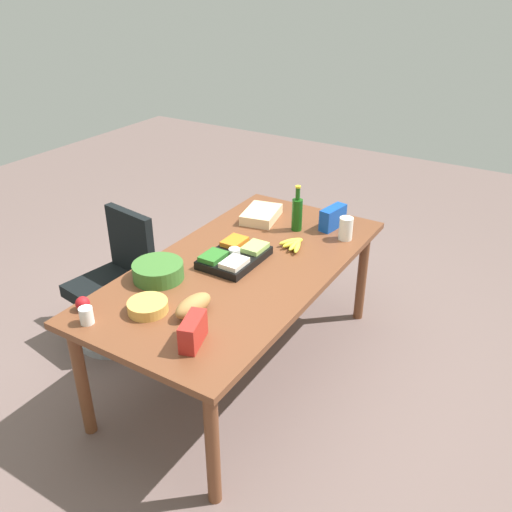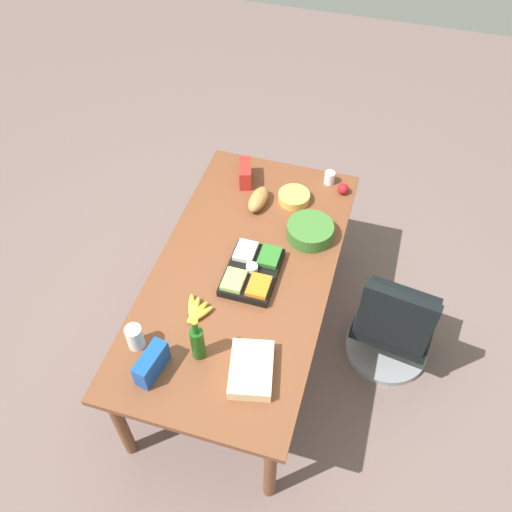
{
  "view_description": "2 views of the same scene",
  "coord_description": "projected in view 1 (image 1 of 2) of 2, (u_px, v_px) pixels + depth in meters",
  "views": [
    {
      "loc": [
        2.39,
        1.57,
        2.37
      ],
      "look_at": [
        -0.04,
        0.08,
        0.84
      ],
      "focal_mm": 38.04,
      "sensor_mm": 36.0,
      "label": 1
    },
    {
      "loc": [
        -1.95,
        -0.66,
        3.33
      ],
      "look_at": [
        0.11,
        -0.05,
        0.81
      ],
      "focal_mm": 38.41,
      "sensor_mm": 36.0,
      "label": 2
    }
  ],
  "objects": [
    {
      "name": "ground_plane",
      "position": [
        243.0,
        365.0,
        3.64
      ],
      "size": [
        10.0,
        10.0,
        0.0
      ],
      "primitive_type": "plane",
      "color": "#6E5955"
    },
    {
      "name": "conference_table",
      "position": [
        242.0,
        275.0,
        3.31
      ],
      "size": [
        2.06,
        1.06,
        0.78
      ],
      "color": "brown",
      "rests_on": "ground"
    },
    {
      "name": "office_chair",
      "position": [
        117.0,
        292.0,
        3.81
      ],
      "size": [
        0.56,
        0.56,
        0.91
      ],
      "color": "gray",
      "rests_on": "ground"
    },
    {
      "name": "paper_cup",
      "position": [
        86.0,
        316.0,
        2.72
      ],
      "size": [
        0.09,
        0.09,
        0.09
      ],
      "primitive_type": "cylinder",
      "rotation": [
        0.0,
        0.0,
        0.31
      ],
      "color": "white",
      "rests_on": "conference_table"
    },
    {
      "name": "wine_bottle",
      "position": [
        297.0,
        213.0,
        3.65
      ],
      "size": [
        0.08,
        0.08,
        0.32
      ],
      "color": "#174F12",
      "rests_on": "conference_table"
    },
    {
      "name": "chip_bag_red",
      "position": [
        193.0,
        331.0,
        2.56
      ],
      "size": [
        0.21,
        0.14,
        0.14
      ],
      "primitive_type": "cube",
      "rotation": [
        0.0,
        0.0,
        0.31
      ],
      "color": "red",
      "rests_on": "conference_table"
    },
    {
      "name": "veggie_tray",
      "position": [
        235.0,
        256.0,
        3.3
      ],
      "size": [
        0.42,
        0.3,
        0.09
      ],
      "color": "black",
      "rests_on": "conference_table"
    },
    {
      "name": "bread_loaf",
      "position": [
        193.0,
        306.0,
        2.79
      ],
      "size": [
        0.25,
        0.13,
        0.1
      ],
      "primitive_type": "ellipsoid",
      "rotation": [
        0.0,
        0.0,
        -0.1
      ],
      "color": "#A9773F",
      "rests_on": "conference_table"
    },
    {
      "name": "sheet_cake",
      "position": [
        261.0,
        215.0,
        3.85
      ],
      "size": [
        0.36,
        0.28,
        0.07
      ],
      "primitive_type": "cube",
      "rotation": [
        0.0,
        0.0,
        0.21
      ],
      "color": "beige",
      "rests_on": "conference_table"
    },
    {
      "name": "apple_red",
      "position": [
        83.0,
        303.0,
        2.83
      ],
      "size": [
        0.09,
        0.09,
        0.08
      ],
      "primitive_type": "sphere",
      "rotation": [
        0.0,
        0.0,
        0.15
      ],
      "color": "#B3171E",
      "rests_on": "conference_table"
    },
    {
      "name": "banana_bunch",
      "position": [
        294.0,
        244.0,
        3.46
      ],
      "size": [
        0.21,
        0.18,
        0.04
      ],
      "color": "gold",
      "rests_on": "conference_table"
    },
    {
      "name": "salad_bowl",
      "position": [
        158.0,
        271.0,
        3.11
      ],
      "size": [
        0.33,
        0.33,
        0.1
      ],
      "primitive_type": "cylinder",
      "rotation": [
        0.0,
        0.0,
        -0.14
      ],
      "color": "#3A6E2C",
      "rests_on": "conference_table"
    },
    {
      "name": "chip_bag_blue",
      "position": [
        333.0,
        218.0,
        3.7
      ],
      "size": [
        0.23,
        0.12,
        0.15
      ],
      "primitive_type": "cube",
      "rotation": [
        0.0,
        0.0,
        -0.17
      ],
      "color": "#1247AC",
      "rests_on": "conference_table"
    },
    {
      "name": "mayo_jar",
      "position": [
        346.0,
        229.0,
        3.55
      ],
      "size": [
        0.11,
        0.11,
        0.15
      ],
      "primitive_type": "cylinder",
      "rotation": [
        0.0,
        0.0,
        0.27
      ],
      "color": "white",
      "rests_on": "conference_table"
    },
    {
      "name": "chip_bowl",
      "position": [
        148.0,
        307.0,
        2.82
      ],
      "size": [
        0.22,
        0.22,
        0.06
      ],
      "primitive_type": "cylinder",
      "rotation": [
        0.0,
        0.0,
        0.04
      ],
      "color": "gold",
      "rests_on": "conference_table"
    }
  ]
}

